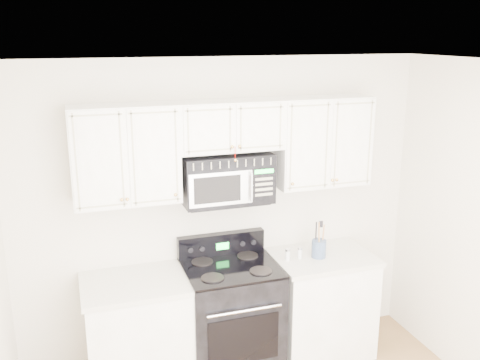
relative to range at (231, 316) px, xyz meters
name	(u,v)px	position (x,y,z in m)	size (l,w,h in m)	color
room	(313,308)	(0.04, -1.43, 0.82)	(3.51, 3.51, 2.61)	#936943
base_cabinet_left	(140,337)	(-0.76, 0.01, -0.06)	(0.86, 0.65, 0.92)	white
base_cabinet_right	(320,306)	(0.84, 0.01, -0.06)	(0.86, 0.65, 0.92)	white
range	(231,316)	(0.00, 0.00, 0.00)	(0.76, 0.69, 1.12)	black
upper_cabinets	(229,143)	(0.04, 0.15, 1.45)	(2.44, 0.37, 0.75)	white
microwave	(226,178)	(0.01, 0.13, 1.17)	(0.72, 0.41, 0.40)	black
utensil_crock	(319,248)	(0.78, -0.02, 0.52)	(0.12, 0.12, 0.33)	#3D4C6D
shaker_salt	(300,253)	(0.62, 0.01, 0.48)	(0.04, 0.04, 0.10)	silver
shaker_pepper	(288,255)	(0.50, 0.00, 0.49)	(0.04, 0.04, 0.10)	silver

